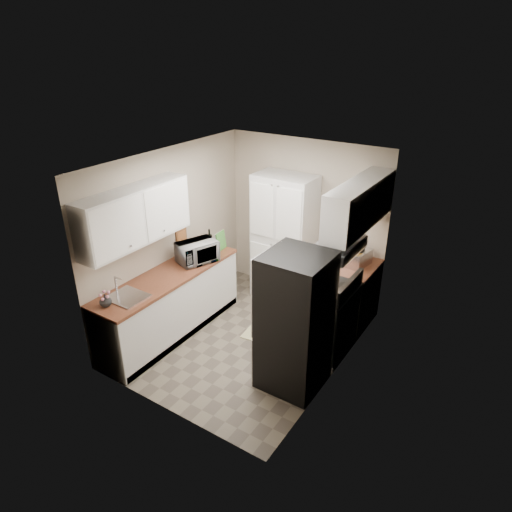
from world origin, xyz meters
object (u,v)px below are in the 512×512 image
Objects in this scene: pantry_cabinet at (284,239)px; electric_range at (325,318)px; toaster_oven at (356,257)px; wine_bottle at (210,241)px; microwave at (197,252)px; refrigerator at (295,322)px.

electric_range is (1.17, -0.93, -0.52)m from pantry_cabinet.
pantry_cabinet is at bearing -175.34° from toaster_oven.
wine_bottle is (-0.80, -0.81, 0.07)m from pantry_cabinet.
microwave reaches higher than electric_range.
pantry_cabinet is 1.77× the size of electric_range.
pantry_cabinet is at bearing 45.36° from wine_bottle.
pantry_cabinet is 6.57× the size of wine_bottle.
refrigerator reaches higher than wine_bottle.
electric_range is at bearing -60.70° from microwave.
wine_bottle is 2.15m from toaster_oven.
toaster_oven is (0.04, 0.84, 0.55)m from electric_range.
wine_bottle is (-1.98, 0.11, 0.59)m from electric_range.
toaster_oven is (1.92, 1.14, -0.04)m from microwave.
refrigerator is at bearing -84.85° from microwave.
toaster_oven is at bearing 87.52° from refrigerator.
refrigerator is at bearing -84.02° from toaster_oven.
toaster_oven is (2.02, 0.73, -0.04)m from wine_bottle.
toaster_oven is at bearing 87.52° from electric_range.
toaster_oven is at bearing 20.02° from wine_bottle.
electric_range is at bearing 87.52° from refrigerator.
microwave is 0.41m from wine_bottle.
pantry_cabinet reaches higher than wine_bottle.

